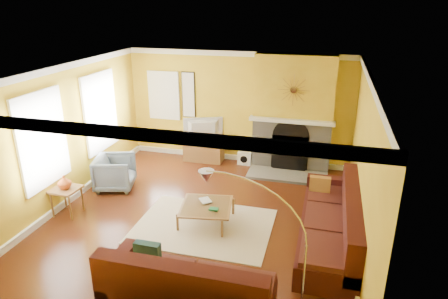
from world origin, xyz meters
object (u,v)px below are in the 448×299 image
(media_console, at_px, (204,150))
(arc_lamp, at_px, (259,254))
(armchair, at_px, (115,173))
(side_table, at_px, (67,201))
(sectional_sofa, at_px, (252,225))
(coffee_table, at_px, (206,214))

(media_console, relative_size, arc_lamp, 0.48)
(armchair, relative_size, arc_lamp, 0.40)
(side_table, xyz_separation_m, arc_lamp, (3.94, -1.74, 0.73))
(media_console, height_order, side_table, same)
(side_table, bearing_deg, media_console, 62.58)
(armchair, xyz_separation_m, arc_lamp, (3.62, -2.96, 0.64))
(sectional_sofa, xyz_separation_m, arc_lamp, (0.36, -1.48, 0.55))
(coffee_table, bearing_deg, media_console, 108.49)
(sectional_sofa, relative_size, side_table, 7.36)
(sectional_sofa, bearing_deg, side_table, 175.98)
(coffee_table, relative_size, side_table, 1.69)
(side_table, distance_m, arc_lamp, 4.37)
(sectional_sofa, height_order, coffee_table, sectional_sofa)
(media_console, distance_m, armchair, 2.41)
(coffee_table, bearing_deg, arc_lamp, -57.93)
(arc_lamp, bearing_deg, coffee_table, 122.07)
(coffee_table, distance_m, media_console, 3.01)
(side_table, bearing_deg, armchair, 75.30)
(media_console, xyz_separation_m, armchair, (-1.35, -2.00, 0.10))
(coffee_table, bearing_deg, sectional_sofa, -32.86)
(sectional_sofa, height_order, armchair, sectional_sofa)
(armchair, bearing_deg, media_console, -50.12)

